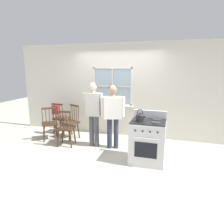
# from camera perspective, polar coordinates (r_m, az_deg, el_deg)

# --- Properties ---
(ground_plane) EXTENTS (16.00, 16.00, 0.00)m
(ground_plane) POSITION_cam_1_polar(r_m,az_deg,el_deg) (4.95, -2.53, -11.40)
(ground_plane) COLOR #B2AD9E
(wall_back) EXTENTS (6.40, 0.16, 2.70)m
(wall_back) POSITION_cam_1_polar(r_m,az_deg,el_deg) (5.89, 1.94, 6.09)
(wall_back) COLOR silver
(wall_back) RESTS_ON ground_plane
(chair_by_window) EXTENTS (0.46, 0.44, 0.96)m
(chair_by_window) POSITION_cam_1_polar(r_m,az_deg,el_deg) (6.38, -14.33, -1.84)
(chair_by_window) COLOR #3D2819
(chair_by_window) RESTS_ON ground_plane
(chair_near_wall) EXTENTS (0.48, 0.47, 0.96)m
(chair_near_wall) POSITION_cam_1_polar(r_m,az_deg,el_deg) (5.33, -13.09, -4.62)
(chair_near_wall) COLOR #3D2819
(chair_near_wall) RESTS_ON ground_plane
(chair_center_cluster) EXTENTS (0.56, 0.55, 0.96)m
(chair_center_cluster) POSITION_cam_1_polar(r_m,az_deg,el_deg) (5.87, -11.72, -2.95)
(chair_center_cluster) COLOR #3D2819
(chair_center_cluster) RESTS_ON ground_plane
(chair_near_stove) EXTENTS (0.58, 0.57, 0.96)m
(chair_near_stove) POSITION_cam_1_polar(r_m,az_deg,el_deg) (5.87, -17.36, -3.27)
(chair_near_stove) COLOR #3D2819
(chair_near_stove) RESTS_ON ground_plane
(person_elderly_left) EXTENTS (0.51, 0.22, 1.65)m
(person_elderly_left) POSITION_cam_1_polar(r_m,az_deg,el_deg) (5.04, -5.27, 0.77)
(person_elderly_left) COLOR #4C4C51
(person_elderly_left) RESTS_ON ground_plane
(person_teen_center) EXTENTS (0.60, 0.32, 1.60)m
(person_teen_center) POSITION_cam_1_polar(r_m,az_deg,el_deg) (4.90, 0.24, 0.52)
(person_teen_center) COLOR #2D3347
(person_teen_center) RESTS_ON ground_plane
(stove) EXTENTS (0.72, 0.68, 1.08)m
(stove) POSITION_cam_1_polar(r_m,az_deg,el_deg) (4.39, 10.16, -8.14)
(stove) COLOR silver
(stove) RESTS_ON ground_plane
(kettle) EXTENTS (0.21, 0.17, 0.25)m
(kettle) POSITION_cam_1_polar(r_m,az_deg,el_deg) (4.12, 8.00, -1.41)
(kettle) COLOR black
(kettle) RESTS_ON stove
(potted_plant) EXTENTS (0.17, 0.17, 0.27)m
(potted_plant) POSITION_cam_1_polar(r_m,az_deg,el_deg) (5.84, 2.19, 2.63)
(potted_plant) COLOR #935B3D
(potted_plant) RESTS_ON wall_back
(handbag) EXTENTS (0.23, 0.20, 0.31)m
(handbag) POSITION_cam_1_polar(r_m,az_deg,el_deg) (6.12, -15.79, 0.66)
(handbag) COLOR maroon
(handbag) RESTS_ON chair_by_window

